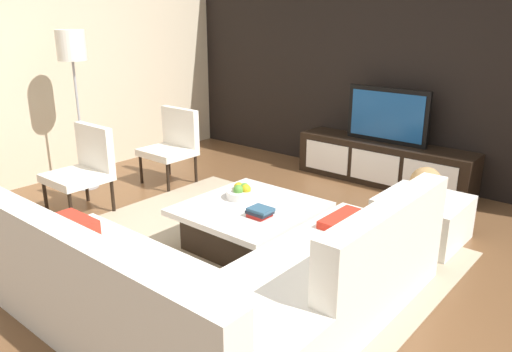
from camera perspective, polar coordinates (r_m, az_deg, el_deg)
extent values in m
plane|color=brown|center=(4.25, -0.52, -8.91)|extent=(14.00, 14.00, 0.00)
cube|color=black|center=(6.12, 16.53, 12.46)|extent=(6.40, 0.12, 2.80)
cube|color=beige|center=(6.47, -21.92, 12.19)|extent=(0.12, 5.20, 2.80)
cube|color=tan|center=(4.31, -1.54, -8.45)|extent=(3.20, 2.51, 0.01)
cube|color=black|center=(6.06, 14.39, 1.47)|extent=(2.09, 0.45, 0.50)
cube|color=white|center=(6.16, 8.08, 2.14)|extent=(0.59, 0.01, 0.35)
cube|color=white|center=(5.86, 13.39, 0.98)|extent=(0.59, 0.01, 0.35)
cube|color=white|center=(5.62, 19.20, -0.30)|extent=(0.59, 0.01, 0.35)
cube|color=black|center=(5.93, 14.82, 6.72)|extent=(0.98, 0.05, 0.63)
cube|color=#194C8C|center=(5.90, 14.70, 6.68)|extent=(0.88, 0.01, 0.53)
cube|color=white|center=(3.26, -13.21, -14.59)|extent=(2.27, 0.85, 0.40)
cube|color=white|center=(2.91, -19.12, -10.26)|extent=(2.27, 0.18, 0.41)
cube|color=white|center=(3.61, 9.44, -10.90)|extent=(0.85, 1.50, 0.40)
cube|color=white|center=(3.29, 14.83, -6.37)|extent=(0.18, 1.50, 0.41)
cube|color=red|center=(3.63, -20.13, -6.15)|extent=(0.36, 0.20, 0.22)
cube|color=red|center=(3.80, 12.55, -5.63)|extent=(0.60, 0.44, 0.06)
cube|color=black|center=(4.31, -0.67, -6.10)|extent=(0.83, 0.86, 0.33)
cube|color=white|center=(4.23, -0.68, -3.76)|extent=(1.04, 1.08, 0.05)
cylinder|color=black|center=(5.42, -22.99, -2.12)|extent=(0.04, 0.04, 0.38)
cylinder|color=black|center=(5.02, -20.46, -3.38)|extent=(0.04, 0.04, 0.38)
cylinder|color=black|center=(5.62, -18.85, -0.91)|extent=(0.04, 0.04, 0.38)
cylinder|color=black|center=(5.24, -16.11, -2.02)|extent=(0.04, 0.04, 0.38)
cube|color=white|center=(5.26, -19.83, -0.13)|extent=(0.55, 0.54, 0.08)
cube|color=white|center=(5.30, -18.00, 3.19)|extent=(0.55, 0.08, 0.45)
cylinder|color=#A5A5AA|center=(6.13, -18.80, -1.08)|extent=(0.28, 0.28, 0.02)
cylinder|color=#A5A5AA|center=(5.94, -19.51, 5.50)|extent=(0.03, 0.03, 1.42)
cylinder|color=white|center=(5.83, -20.44, 13.86)|extent=(0.31, 0.31, 0.32)
cube|color=white|center=(4.67, 18.45, -4.66)|extent=(0.70, 0.70, 0.40)
cylinder|color=silver|center=(4.39, -1.61, -2.09)|extent=(0.28, 0.28, 0.07)
sphere|color=gold|center=(4.36, -1.16, -1.52)|extent=(0.09, 0.09, 0.09)
sphere|color=#4C8C33|center=(4.39, -1.34, -1.37)|extent=(0.09, 0.09, 0.09)
sphere|color=gold|center=(4.41, -1.99, -1.30)|extent=(0.09, 0.09, 0.09)
sphere|color=#4C8C33|center=(4.34, -2.04, -1.59)|extent=(0.09, 0.09, 0.09)
cylinder|color=black|center=(6.04, -13.04, 0.92)|extent=(0.04, 0.04, 0.38)
cylinder|color=black|center=(5.67, -10.06, -0.01)|extent=(0.04, 0.04, 0.38)
cylinder|color=black|center=(6.29, -9.96, 1.82)|extent=(0.04, 0.04, 0.38)
cylinder|color=black|center=(5.94, -6.92, 0.98)|extent=(0.04, 0.04, 0.38)
cube|color=white|center=(5.93, -10.11, 2.71)|extent=(0.57, 0.51, 0.08)
cube|color=white|center=(6.00, -8.69, 5.58)|extent=(0.57, 0.08, 0.45)
sphere|color=#AD8451|center=(4.55, 18.88, -0.73)|extent=(0.28, 0.28, 0.28)
cube|color=maroon|center=(4.00, 0.41, -4.49)|extent=(0.15, 0.16, 0.03)
cube|color=#1E232D|center=(3.99, 0.43, -4.16)|extent=(0.19, 0.16, 0.02)
cube|color=#2D516B|center=(3.98, 0.54, -3.85)|extent=(0.19, 0.15, 0.02)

